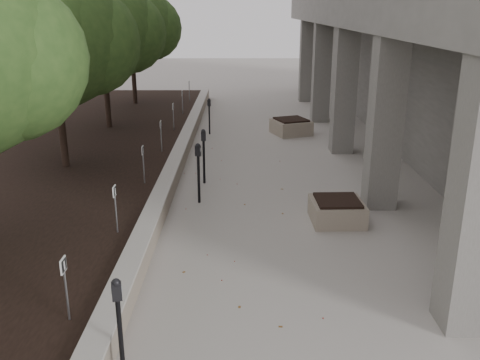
{
  "coord_description": "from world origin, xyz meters",
  "views": [
    {
      "loc": [
        0.06,
        -5.82,
        4.57
      ],
      "look_at": [
        0.04,
        4.92,
        1.0
      ],
      "focal_mm": 38.89,
      "sensor_mm": 36.0,
      "label": 1
    }
  ],
  "objects_px": {
    "crabapple_tree_3": "(55,66)",
    "parking_meter_2": "(120,329)",
    "planter_back": "(291,126)",
    "crabapple_tree_5": "(132,42)",
    "planter_front": "(337,210)",
    "parking_meter_3": "(199,173)",
    "parking_meter_4": "(204,156)",
    "crabapple_tree_4": "(103,51)",
    "parking_meter_5": "(209,116)"
  },
  "relations": [
    {
      "from": "crabapple_tree_3",
      "to": "parking_meter_2",
      "type": "height_order",
      "value": "crabapple_tree_3"
    },
    {
      "from": "crabapple_tree_3",
      "to": "planter_back",
      "type": "xyz_separation_m",
      "value": [
        6.77,
        5.55,
        -2.82
      ]
    },
    {
      "from": "crabapple_tree_5",
      "to": "planter_front",
      "type": "relative_size",
      "value": 4.78
    },
    {
      "from": "parking_meter_3",
      "to": "parking_meter_4",
      "type": "distance_m",
      "value": 1.5
    },
    {
      "from": "crabapple_tree_3",
      "to": "parking_meter_4",
      "type": "relative_size",
      "value": 3.6
    },
    {
      "from": "crabapple_tree_3",
      "to": "parking_meter_4",
      "type": "bearing_deg",
      "value": -4.6
    },
    {
      "from": "crabapple_tree_5",
      "to": "parking_meter_3",
      "type": "bearing_deg",
      "value": -72.01
    },
    {
      "from": "crabapple_tree_5",
      "to": "crabapple_tree_3",
      "type": "bearing_deg",
      "value": -90.0
    },
    {
      "from": "planter_back",
      "to": "parking_meter_2",
      "type": "bearing_deg",
      "value": -104.05
    },
    {
      "from": "parking_meter_2",
      "to": "planter_back",
      "type": "distance_m",
      "value": 14.16
    },
    {
      "from": "parking_meter_4",
      "to": "planter_front",
      "type": "height_order",
      "value": "parking_meter_4"
    },
    {
      "from": "crabapple_tree_4",
      "to": "planter_front",
      "type": "relative_size",
      "value": 4.78
    },
    {
      "from": "parking_meter_2",
      "to": "planter_back",
      "type": "xyz_separation_m",
      "value": [
        3.44,
        13.73,
        -0.42
      ]
    },
    {
      "from": "crabapple_tree_3",
      "to": "parking_meter_5",
      "type": "height_order",
      "value": "crabapple_tree_3"
    },
    {
      "from": "crabapple_tree_4",
      "to": "crabapple_tree_5",
      "type": "xyz_separation_m",
      "value": [
        0.0,
        5.0,
        0.0
      ]
    },
    {
      "from": "parking_meter_4",
      "to": "parking_meter_5",
      "type": "distance_m",
      "value": 5.82
    },
    {
      "from": "parking_meter_3",
      "to": "parking_meter_4",
      "type": "xyz_separation_m",
      "value": [
        0.03,
        1.5,
        0.0
      ]
    },
    {
      "from": "crabapple_tree_4",
      "to": "parking_meter_2",
      "type": "xyz_separation_m",
      "value": [
        3.33,
        -13.18,
        -2.41
      ]
    },
    {
      "from": "parking_meter_4",
      "to": "planter_back",
      "type": "height_order",
      "value": "parking_meter_4"
    },
    {
      "from": "planter_back",
      "to": "parking_meter_5",
      "type": "bearing_deg",
      "value": -179.15
    },
    {
      "from": "parking_meter_3",
      "to": "parking_meter_2",
      "type": "bearing_deg",
      "value": -78.09
    },
    {
      "from": "crabapple_tree_5",
      "to": "parking_meter_4",
      "type": "relative_size",
      "value": 3.6
    },
    {
      "from": "crabapple_tree_3",
      "to": "crabapple_tree_5",
      "type": "xyz_separation_m",
      "value": [
        0.0,
        10.0,
        0.0
      ]
    },
    {
      "from": "parking_meter_4",
      "to": "planter_front",
      "type": "relative_size",
      "value": 1.33
    },
    {
      "from": "planter_back",
      "to": "planter_front",
      "type": "bearing_deg",
      "value": -88.34
    },
    {
      "from": "crabapple_tree_5",
      "to": "parking_meter_3",
      "type": "distance_m",
      "value": 12.64
    },
    {
      "from": "parking_meter_5",
      "to": "crabapple_tree_5",
      "type": "bearing_deg",
      "value": 139.08
    },
    {
      "from": "crabapple_tree_3",
      "to": "planter_back",
      "type": "bearing_deg",
      "value": 39.35
    },
    {
      "from": "crabapple_tree_4",
      "to": "planter_back",
      "type": "xyz_separation_m",
      "value": [
        6.77,
        0.55,
        -2.82
      ]
    },
    {
      "from": "crabapple_tree_4",
      "to": "planter_front",
      "type": "bearing_deg",
      "value": -48.77
    },
    {
      "from": "parking_meter_3",
      "to": "planter_front",
      "type": "height_order",
      "value": "parking_meter_3"
    },
    {
      "from": "crabapple_tree_5",
      "to": "parking_meter_2",
      "type": "bearing_deg",
      "value": -79.61
    },
    {
      "from": "crabapple_tree_3",
      "to": "planter_front",
      "type": "height_order",
      "value": "crabapple_tree_3"
    },
    {
      "from": "crabapple_tree_5",
      "to": "planter_back",
      "type": "bearing_deg",
      "value": -33.32
    },
    {
      "from": "parking_meter_3",
      "to": "planter_back",
      "type": "bearing_deg",
      "value": 84.71
    },
    {
      "from": "planter_front",
      "to": "crabapple_tree_3",
      "type": "bearing_deg",
      "value": 156.81
    },
    {
      "from": "planter_back",
      "to": "parking_meter_3",
      "type": "bearing_deg",
      "value": -111.72
    },
    {
      "from": "parking_meter_5",
      "to": "parking_meter_2",
      "type": "bearing_deg",
      "value": -81.59
    },
    {
      "from": "planter_front",
      "to": "planter_back",
      "type": "relative_size",
      "value": 0.9
    },
    {
      "from": "crabapple_tree_3",
      "to": "parking_meter_2",
      "type": "distance_m",
      "value": 9.16
    },
    {
      "from": "parking_meter_5",
      "to": "planter_back",
      "type": "distance_m",
      "value": 3.12
    },
    {
      "from": "parking_meter_5",
      "to": "planter_front",
      "type": "bearing_deg",
      "value": -58.72
    },
    {
      "from": "parking_meter_3",
      "to": "planter_back",
      "type": "distance_m",
      "value": 7.94
    },
    {
      "from": "planter_front",
      "to": "parking_meter_4",
      "type": "bearing_deg",
      "value": 139.49
    },
    {
      "from": "parking_meter_3",
      "to": "parking_meter_5",
      "type": "distance_m",
      "value": 7.32
    },
    {
      "from": "parking_meter_5",
      "to": "planter_back",
      "type": "relative_size",
      "value": 1.08
    },
    {
      "from": "parking_meter_3",
      "to": "crabapple_tree_5",
      "type": "bearing_deg",
      "value": 124.41
    },
    {
      "from": "crabapple_tree_4",
      "to": "parking_meter_4",
      "type": "bearing_deg",
      "value": -53.98
    },
    {
      "from": "parking_meter_4",
      "to": "planter_back",
      "type": "xyz_separation_m",
      "value": [
        2.91,
        5.86,
        -0.46
      ]
    },
    {
      "from": "crabapple_tree_4",
      "to": "parking_meter_2",
      "type": "bearing_deg",
      "value": -75.81
    }
  ]
}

